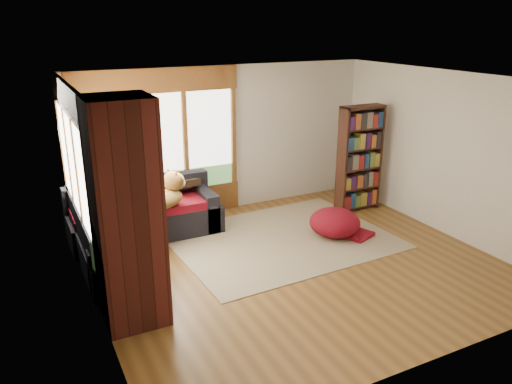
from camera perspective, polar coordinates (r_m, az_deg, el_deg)
name	(u,v)px	position (r m, az deg, el deg)	size (l,w,h in m)	color
floor	(295,263)	(7.29, 4.53, -8.10)	(5.50, 5.50, 0.00)	brown
ceiling	(301,80)	(6.53, 5.14, 12.64)	(5.50, 5.50, 0.00)	white
wall_back	(225,140)	(8.95, -3.53, 5.98)	(5.50, 0.04, 2.60)	silver
wall_front	(436,249)	(4.98, 19.93, -6.11)	(5.50, 0.04, 2.60)	silver
wall_left	(88,210)	(5.92, -18.61, -1.96)	(0.04, 5.00, 2.60)	silver
wall_right	(446,154)	(8.52, 20.90, 4.07)	(0.04, 5.00, 2.60)	silver
windows_back	(160,144)	(8.53, -10.92, 5.35)	(2.82, 0.10, 1.90)	brown
windows_left	(76,177)	(7.04, -19.92, 1.63)	(0.10, 2.62, 1.90)	brown
roller_blind	(66,135)	(7.75, -20.86, 6.12)	(0.03, 0.72, 0.90)	#61794D
brick_chimney	(127,215)	(5.65, -14.56, -2.57)	(0.70, 0.70, 2.60)	#471914
sectional_sofa	(131,226)	(7.96, -14.11, -3.82)	(2.20, 2.20, 0.80)	black
area_rug	(282,239)	(8.02, 2.98, -5.39)	(3.34, 2.56, 0.01)	beige
bookshelf	(360,159)	(9.17, 11.76, 3.74)	(0.82, 0.27, 1.92)	#391C13
pouf	(335,222)	(8.18, 8.99, -3.37)	(0.82, 0.82, 0.44)	maroon
dog_tan	(163,195)	(7.78, -10.61, -0.39)	(0.96, 0.78, 0.47)	brown
dog_brindle	(127,209)	(7.43, -14.57, -1.86)	(0.68, 0.85, 0.42)	#302015
throw_pillows	(128,193)	(7.93, -14.37, -0.11)	(1.98, 1.68, 0.45)	black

